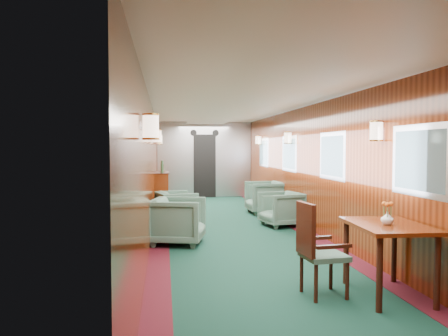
{
  "coord_description": "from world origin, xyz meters",
  "views": [
    {
      "loc": [
        -1.27,
        -7.93,
        1.59
      ],
      "look_at": [
        0.0,
        1.32,
        1.15
      ],
      "focal_mm": 35.0,
      "sensor_mm": 36.0,
      "label": 1
    }
  ],
  "objects_px": {
    "dining_table": "(388,235)",
    "armchair_left_far": "(177,207)",
    "credenza": "(162,192)",
    "armchair_right_near": "(281,209)",
    "armchair_right_far": "(265,197)",
    "armchair_left_near": "(178,221)",
    "side_chair": "(316,246)"
  },
  "relations": [
    {
      "from": "dining_table",
      "to": "armchair_left_far",
      "type": "distance_m",
      "value": 5.19
    },
    {
      "from": "credenza",
      "to": "armchair_right_near",
      "type": "xyz_separation_m",
      "value": [
        2.41,
        -2.19,
        -0.16
      ]
    },
    {
      "from": "armchair_left_far",
      "to": "armchair_right_far",
      "type": "distance_m",
      "value": 2.45
    },
    {
      "from": "dining_table",
      "to": "credenza",
      "type": "bearing_deg",
      "value": 114.02
    },
    {
      "from": "armchair_left_near",
      "to": "armchair_right_far",
      "type": "height_order",
      "value": "armchair_right_far"
    },
    {
      "from": "armchair_right_near",
      "to": "armchair_right_far",
      "type": "relative_size",
      "value": 0.89
    },
    {
      "from": "credenza",
      "to": "armchair_left_far",
      "type": "distance_m",
      "value": 1.68
    },
    {
      "from": "armchair_left_near",
      "to": "armchair_left_far",
      "type": "relative_size",
      "value": 1.11
    },
    {
      "from": "side_chair",
      "to": "armchair_left_far",
      "type": "distance_m",
      "value": 4.84
    },
    {
      "from": "side_chair",
      "to": "armchair_left_far",
      "type": "bearing_deg",
      "value": 99.97
    },
    {
      "from": "credenza",
      "to": "armchair_right_far",
      "type": "height_order",
      "value": "credenza"
    },
    {
      "from": "armchair_left_near",
      "to": "armchair_right_far",
      "type": "xyz_separation_m",
      "value": [
        2.18,
        3.06,
        0.01
      ]
    },
    {
      "from": "side_chair",
      "to": "credenza",
      "type": "relative_size",
      "value": 0.8
    },
    {
      "from": "armchair_left_near",
      "to": "armchair_right_far",
      "type": "distance_m",
      "value": 3.75
    },
    {
      "from": "dining_table",
      "to": "armchair_left_far",
      "type": "xyz_separation_m",
      "value": [
        -2.12,
        4.73,
        -0.31
      ]
    },
    {
      "from": "dining_table",
      "to": "armchair_left_near",
      "type": "relative_size",
      "value": 1.28
    },
    {
      "from": "armchair_right_far",
      "to": "armchair_left_near",
      "type": "bearing_deg",
      "value": -38.49
    },
    {
      "from": "dining_table",
      "to": "side_chair",
      "type": "relative_size",
      "value": 1.07
    },
    {
      "from": "side_chair",
      "to": "dining_table",
      "type": "bearing_deg",
      "value": -12.68
    },
    {
      "from": "credenza",
      "to": "armchair_left_far",
      "type": "xyz_separation_m",
      "value": [
        0.32,
        -1.64,
        -0.16
      ]
    },
    {
      "from": "credenza",
      "to": "armchair_right_far",
      "type": "xyz_separation_m",
      "value": [
        2.47,
        -0.48,
        -0.11
      ]
    },
    {
      "from": "armchair_left_far",
      "to": "armchair_right_near",
      "type": "xyz_separation_m",
      "value": [
        2.09,
        -0.54,
        0.0
      ]
    },
    {
      "from": "dining_table",
      "to": "armchair_left_near",
      "type": "distance_m",
      "value": 3.56
    },
    {
      "from": "side_chair",
      "to": "armchair_left_near",
      "type": "distance_m",
      "value": 3.08
    },
    {
      "from": "side_chair",
      "to": "credenza",
      "type": "distance_m",
      "value": 6.5
    },
    {
      "from": "armchair_left_far",
      "to": "side_chair",
      "type": "bearing_deg",
      "value": -179.46
    },
    {
      "from": "armchair_left_far",
      "to": "armchair_right_near",
      "type": "relative_size",
      "value": 0.99
    },
    {
      "from": "credenza",
      "to": "armchair_right_near",
      "type": "distance_m",
      "value": 3.26
    },
    {
      "from": "armchair_left_far",
      "to": "armchair_right_far",
      "type": "bearing_deg",
      "value": -77.24
    },
    {
      "from": "armchair_left_near",
      "to": "side_chair",
      "type": "bearing_deg",
      "value": -139.84
    },
    {
      "from": "armchair_left_far",
      "to": "armchair_right_far",
      "type": "height_order",
      "value": "armchair_right_far"
    },
    {
      "from": "credenza",
      "to": "armchair_right_near",
      "type": "height_order",
      "value": "credenza"
    }
  ]
}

